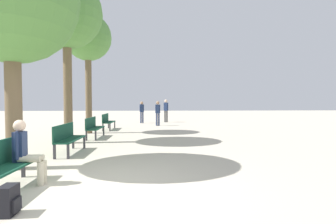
# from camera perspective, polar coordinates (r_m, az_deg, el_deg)

# --- Properties ---
(ground_plane) EXTENTS (80.00, 80.00, 0.00)m
(ground_plane) POSITION_cam_1_polar(r_m,az_deg,el_deg) (5.12, -15.62, -15.82)
(ground_plane) COLOR beige
(bench_row_0) EXTENTS (0.46, 1.74, 0.89)m
(bench_row_0) POSITION_cam_1_polar(r_m,az_deg,el_deg) (5.55, -32.00, -9.14)
(bench_row_0) COLOR #144733
(bench_row_0) RESTS_ON ground_plane
(bench_row_1) EXTENTS (0.46, 1.74, 0.89)m
(bench_row_1) POSITION_cam_1_polar(r_m,az_deg,el_deg) (8.60, -21.01, -4.98)
(bench_row_1) COLOR #144733
(bench_row_1) RESTS_ON ground_plane
(bench_row_2) EXTENTS (0.46, 1.74, 0.89)m
(bench_row_2) POSITION_cam_1_polar(r_m,az_deg,el_deg) (11.82, -15.93, -2.96)
(bench_row_2) COLOR #144733
(bench_row_2) RESTS_ON ground_plane
(bench_row_3) EXTENTS (0.46, 1.74, 0.89)m
(bench_row_3) POSITION_cam_1_polar(r_m,az_deg,el_deg) (15.09, -13.05, -1.80)
(bench_row_3) COLOR #144733
(bench_row_3) RESTS_ON ground_plane
(tree_row_1) EXTENTS (2.64, 2.64, 6.22)m
(tree_row_1) POSITION_cam_1_polar(r_m,az_deg,el_deg) (11.12, -21.19, 19.17)
(tree_row_1) COLOR brown
(tree_row_1) RESTS_ON ground_plane
(tree_row_2) EXTENTS (2.30, 2.30, 5.90)m
(tree_row_2) POSITION_cam_1_polar(r_m,az_deg,el_deg) (13.96, -17.03, 14.96)
(tree_row_2) COLOR brown
(tree_row_2) RESTS_ON ground_plane
(person_seated) EXTENTS (0.57, 0.32, 1.24)m
(person_seated) POSITION_cam_1_polar(r_m,az_deg,el_deg) (5.68, -28.50, -7.32)
(person_seated) COLOR beige
(person_seated) RESTS_ON ground_plane
(backpack) EXTENTS (0.23, 0.29, 0.42)m
(backpack) POSITION_cam_1_polar(r_m,az_deg,el_deg) (4.45, -31.38, -16.12)
(backpack) COLOR black
(backpack) RESTS_ON ground_plane
(pedestrian_near) EXTENTS (0.32, 0.25, 1.59)m
(pedestrian_near) POSITION_cam_1_polar(r_m,az_deg,el_deg) (19.26, -5.72, 0.29)
(pedestrian_near) COLOR #384260
(pedestrian_near) RESTS_ON ground_plane
(pedestrian_mid) EXTENTS (0.32, 0.22, 1.60)m
(pedestrian_mid) POSITION_cam_1_polar(r_m,az_deg,el_deg) (17.04, -2.25, 0.07)
(pedestrian_mid) COLOR #384260
(pedestrian_mid) RESTS_ON ground_plane
(pedestrian_far) EXTENTS (0.35, 0.28, 1.73)m
(pedestrian_far) POSITION_cam_1_polar(r_m,az_deg,el_deg) (19.94, -0.45, 0.61)
(pedestrian_far) COLOR #4C4C4C
(pedestrian_far) RESTS_ON ground_plane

